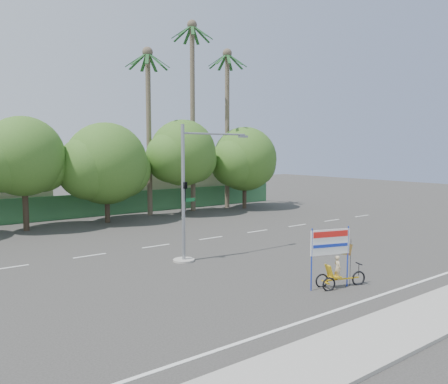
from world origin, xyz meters
TOP-DOWN VIEW (x-y plane):
  - ground at (0.00, 0.00)m, footprint 120.00×120.00m
  - sidewalk_near at (0.00, -7.50)m, footprint 50.00×2.40m
  - fence at (0.00, 21.50)m, footprint 38.00×0.08m
  - building_right at (8.00, 26.00)m, footprint 14.00×8.00m
  - tree_left at (-7.05, 18.00)m, footprint 6.66×5.60m
  - tree_center at (-1.05, 18.00)m, footprint 7.62×6.40m
  - tree_right at (5.95, 18.00)m, footprint 6.90×5.80m
  - tree_far_right at (12.95, 18.00)m, footprint 7.38×6.20m
  - palm_tall at (8.00, 19.50)m, footprint 3.73×3.79m
  - palm_mid at (12.00, 19.50)m, footprint 3.73×3.79m
  - palm_short at (3.50, 19.50)m, footprint 3.73×3.79m
  - traffic_signal at (-2.20, 3.98)m, footprint 4.72×1.10m
  - trike_billboard at (0.24, -3.49)m, footprint 2.55×1.08m

SIDE VIEW (x-z plane):
  - ground at x=0.00m, z-range 0.00..0.00m
  - sidewalk_near at x=0.00m, z-range 0.00..0.12m
  - fence at x=0.00m, z-range 0.00..2.00m
  - trike_billboard at x=0.24m, z-range -0.25..2.35m
  - building_right at x=8.00m, z-range 0.00..3.60m
  - traffic_signal at x=-2.20m, z-range -0.58..6.42m
  - tree_center at x=-1.05m, z-range 0.54..8.39m
  - tree_far_right at x=12.95m, z-range 0.68..8.61m
  - tree_left at x=-7.05m, z-range 1.02..9.09m
  - tree_right at x=5.95m, z-range 1.06..9.42m
  - palm_short at x=3.50m, z-range 1.64..16.09m
  - palm_mid at x=12.00m, z-range 1.67..17.12m
  - palm_tall at x=8.00m, z-range 1.74..19.19m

